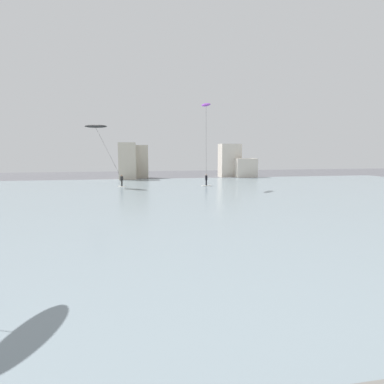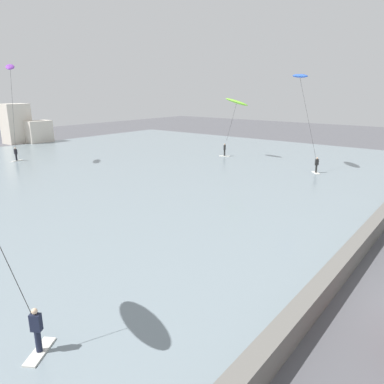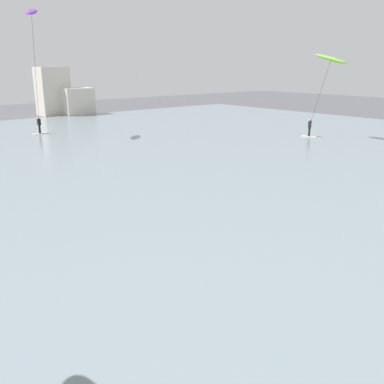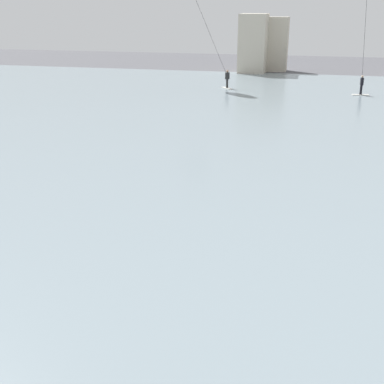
{
  "view_description": "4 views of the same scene",
  "coord_description": "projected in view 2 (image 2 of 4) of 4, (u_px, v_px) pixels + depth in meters",
  "views": [
    {
      "loc": [
        -4.65,
        0.22,
        4.96
      ],
      "look_at": [
        -2.07,
        14.1,
        3.15
      ],
      "focal_mm": 30.03,
      "sensor_mm": 36.0,
      "label": 1
    },
    {
      "loc": [
        -15.42,
        0.25,
        8.41
      ],
      "look_at": [
        -2.06,
        10.79,
        3.62
      ],
      "focal_mm": 34.03,
      "sensor_mm": 36.0,
      "label": 2
    },
    {
      "loc": [
        -9.88,
        3.08,
        6.46
      ],
      "look_at": [
        -1.62,
        12.76,
        2.66
      ],
      "focal_mm": 39.67,
      "sensor_mm": 36.0,
      "label": 3
    },
    {
      "loc": [
        1.9,
        -1.01,
        7.22
      ],
      "look_at": [
        -1.21,
        11.58,
        2.4
      ],
      "focal_mm": 47.05,
      "sensor_mm": 36.0,
      "label": 4
    }
  ],
  "objects": [
    {
      "name": "seawall_barrier",
      "position": [
        335.0,
        274.0,
        16.19
      ],
      "size": [
        60.0,
        0.7,
        1.04
      ],
      "primitive_type": "cube",
      "color": "#66635E",
      "rests_on": "ground"
    },
    {
      "name": "water_bay",
      "position": [
        28.0,
        188.0,
        32.24
      ],
      "size": [
        84.0,
        52.0,
        0.1
      ],
      "primitive_type": "cube",
      "color": "gray",
      "rests_on": "ground"
    },
    {
      "name": "kitesurfer_blue",
      "position": [
        301.0,
        83.0,
        37.5
      ],
      "size": [
        3.48,
        5.1,
        9.98
      ],
      "color": "silver",
      "rests_on": "water_bay"
    },
    {
      "name": "kitesurfer_lime",
      "position": [
        235.0,
        107.0,
        44.49
      ],
      "size": [
        1.18,
        4.02,
        7.53
      ],
      "color": "silver",
      "rests_on": "water_bay"
    },
    {
      "name": "kitesurfer_purple",
      "position": [
        11.0,
        80.0,
        39.61
      ],
      "size": [
        2.52,
        4.47,
        11.18
      ],
      "color": "silver",
      "rests_on": "water_bay"
    }
  ]
}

